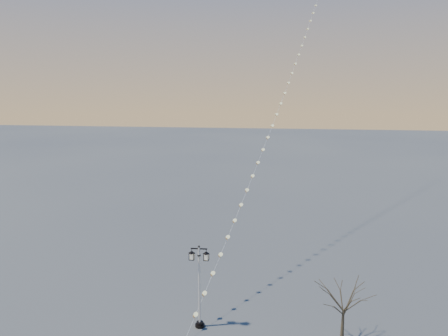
# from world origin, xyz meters

# --- Properties ---
(street_lamp) EXTENTS (1.39, 0.61, 5.48)m
(street_lamp) POSITION_xyz_m (-0.27, 1.39, 3.03)
(street_lamp) COLOR black
(street_lamp) RESTS_ON ground
(bare_tree) EXTENTS (2.29, 2.29, 3.79)m
(bare_tree) POSITION_xyz_m (8.52, 1.13, 2.63)
(bare_tree) COLOR #3F3423
(bare_tree) RESTS_ON ground
(kite_train) EXTENTS (13.39, 46.72, 38.80)m
(kite_train) POSITION_xyz_m (5.62, 22.84, 19.30)
(kite_train) COLOR #302319
(kite_train) RESTS_ON ground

